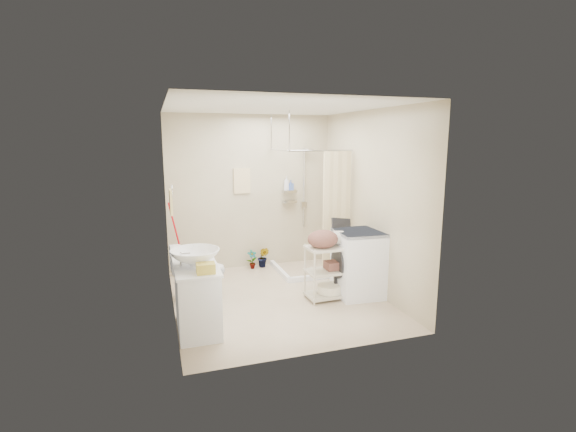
% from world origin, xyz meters
% --- Properties ---
extents(floor, '(3.20, 3.20, 0.00)m').
position_xyz_m(floor, '(0.00, 0.00, 0.00)').
color(floor, '#C8B396').
rests_on(floor, ground).
extents(ceiling, '(2.80, 3.20, 0.04)m').
position_xyz_m(ceiling, '(0.00, 0.00, 2.60)').
color(ceiling, silver).
rests_on(ceiling, ground).
extents(wall_back, '(2.80, 0.04, 2.60)m').
position_xyz_m(wall_back, '(0.00, 1.60, 1.30)').
color(wall_back, '#BDB192').
rests_on(wall_back, ground).
extents(wall_front, '(2.80, 0.04, 2.60)m').
position_xyz_m(wall_front, '(0.00, -1.60, 1.30)').
color(wall_front, '#BDB192').
rests_on(wall_front, ground).
extents(wall_left, '(0.04, 3.20, 2.60)m').
position_xyz_m(wall_left, '(-1.40, 0.00, 1.30)').
color(wall_left, '#BDB192').
rests_on(wall_left, ground).
extents(wall_right, '(0.04, 3.20, 2.60)m').
position_xyz_m(wall_right, '(1.40, 0.00, 1.30)').
color(wall_right, '#BDB192').
rests_on(wall_right, ground).
extents(vanity, '(0.49, 0.88, 0.77)m').
position_xyz_m(vanity, '(-1.16, -0.66, 0.39)').
color(vanity, silver).
rests_on(vanity, ground).
extents(sink, '(0.59, 0.59, 0.19)m').
position_xyz_m(sink, '(-1.17, -0.65, 0.87)').
color(sink, white).
rests_on(sink, vanity).
extents(counter_basket, '(0.20, 0.16, 0.11)m').
position_xyz_m(counter_basket, '(-1.08, -0.95, 0.83)').
color(counter_basket, gold).
rests_on(counter_basket, vanity).
extents(floor_basket, '(0.25, 0.20, 0.12)m').
position_xyz_m(floor_basket, '(-1.04, -0.93, 0.06)').
color(floor_basket, yellow).
rests_on(floor_basket, ground).
extents(toilet, '(0.75, 0.44, 0.75)m').
position_xyz_m(toilet, '(-1.04, 0.37, 0.38)').
color(toilet, silver).
rests_on(toilet, ground).
extents(mop, '(0.14, 0.14, 1.21)m').
position_xyz_m(mop, '(-1.29, 1.43, 0.61)').
color(mop, red).
rests_on(mop, ground).
extents(potted_plant_a, '(0.20, 0.16, 0.33)m').
position_xyz_m(potted_plant_a, '(-0.03, 1.42, 0.16)').
color(potted_plant_a, '#97562D').
rests_on(potted_plant_a, ground).
extents(potted_plant_b, '(0.25, 0.24, 0.36)m').
position_xyz_m(potted_plant_b, '(0.17, 1.45, 0.18)').
color(potted_plant_b, brown).
rests_on(potted_plant_b, ground).
extents(hanging_towel, '(0.28, 0.03, 0.42)m').
position_xyz_m(hanging_towel, '(-0.15, 1.58, 1.50)').
color(hanging_towel, beige).
rests_on(hanging_towel, wall_back).
extents(towel_ring, '(0.04, 0.22, 0.34)m').
position_xyz_m(towel_ring, '(-1.38, -0.20, 1.47)').
color(towel_ring, '#F8E393').
rests_on(towel_ring, wall_left).
extents(tp_holder, '(0.08, 0.12, 0.14)m').
position_xyz_m(tp_holder, '(-1.36, 0.05, 0.72)').
color(tp_holder, silver).
rests_on(tp_holder, wall_left).
extents(shower, '(1.10, 1.10, 2.10)m').
position_xyz_m(shower, '(0.85, 1.05, 1.05)').
color(shower, white).
rests_on(shower, ground).
extents(shampoo_bottle_a, '(0.10, 0.10, 0.24)m').
position_xyz_m(shampoo_bottle_a, '(0.61, 1.51, 1.44)').
color(shampoo_bottle_a, silver).
rests_on(shampoo_bottle_a, shower).
extents(shampoo_bottle_b, '(0.10, 0.11, 0.17)m').
position_xyz_m(shampoo_bottle_b, '(0.69, 1.52, 1.41)').
color(shampoo_bottle_b, '#4561AA').
rests_on(shampoo_bottle_b, shower).
extents(washing_machine, '(0.67, 0.70, 0.93)m').
position_xyz_m(washing_machine, '(1.14, -0.22, 0.47)').
color(washing_machine, white).
rests_on(washing_machine, ground).
extents(laundry_rack, '(0.66, 0.40, 0.89)m').
position_xyz_m(laundry_rack, '(0.69, -0.22, 0.45)').
color(laundry_rack, beige).
rests_on(laundry_rack, ground).
extents(ironing_board, '(0.32, 0.14, 1.11)m').
position_xyz_m(ironing_board, '(0.97, -0.04, 0.55)').
color(ironing_board, black).
rests_on(ironing_board, ground).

